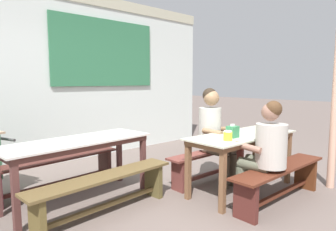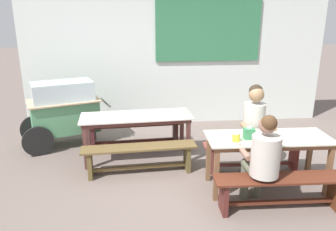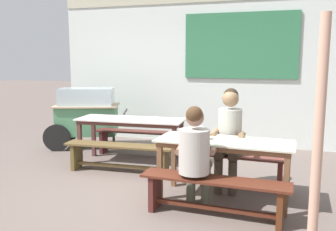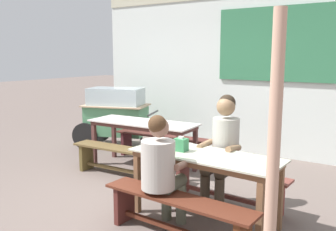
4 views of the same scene
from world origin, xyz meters
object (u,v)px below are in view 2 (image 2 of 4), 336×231
object	(u,v)px
person_right_near_table	(255,125)
dining_table_near	(268,143)
dining_table_far	(136,120)
tissue_box	(249,133)
bench_far_back	(135,131)
person_near_front	(263,156)
bench_far_front	(140,155)
condiment_jar	(236,137)
bench_near_front	(281,188)
bench_near_back	(253,153)
food_cart	(63,109)

from	to	relation	value
person_right_near_table	dining_table_near	bearing A→B (deg)	-88.35
dining_table_far	person_right_near_table	bearing A→B (deg)	-20.97
person_right_near_table	tissue_box	world-z (taller)	person_right_near_table
dining_table_far	bench_far_back	bearing A→B (deg)	93.61
person_near_front	tissue_box	world-z (taller)	person_near_front
bench_far_back	bench_far_front	xyz separation A→B (m)	(0.07, -1.05, 0.01)
bench_far_front	condiment_jar	world-z (taller)	condiment_jar
bench_far_back	tissue_box	xyz separation A→B (m)	(1.47, -1.68, 0.53)
bench_far_back	person_near_front	size ratio (longest dim) A/B	1.41
dining_table_far	person_right_near_table	world-z (taller)	person_right_near_table
bench_near_front	person_near_front	xyz separation A→B (m)	(-0.23, 0.07, 0.39)
condiment_jar	bench_far_front	bearing A→B (deg)	150.19
bench_near_back	condiment_jar	size ratio (longest dim) A/B	13.33
bench_near_front	dining_table_far	bearing A→B (deg)	135.99
dining_table_near	bench_far_front	size ratio (longest dim) A/B	0.97
tissue_box	food_cart	bearing A→B (deg)	144.72
bench_far_back	dining_table_far	bearing A→B (deg)	-86.39
person_right_near_table	person_near_front	xyz separation A→B (m)	(-0.23, -0.92, -0.06)
bench_far_front	dining_table_far	bearing A→B (deg)	93.61
bench_far_front	bench_near_front	bearing A→B (deg)	-33.84
condiment_jar	person_near_front	bearing A→B (deg)	-57.82
bench_far_back	person_near_front	bearing A→B (deg)	-54.40
dining_table_near	tissue_box	world-z (taller)	tissue_box
bench_near_back	bench_near_front	bearing A→B (deg)	-91.77
bench_near_front	food_cart	xyz separation A→B (m)	(-2.98, 2.41, 0.37)
person_near_front	tissue_box	bearing A→B (deg)	94.52
bench_near_front	person_near_front	distance (m)	0.46
dining_table_near	bench_far_front	world-z (taller)	dining_table_near
bench_near_back	tissue_box	world-z (taller)	tissue_box
dining_table_near	bench_near_back	distance (m)	0.64
dining_table_far	tissue_box	world-z (taller)	tissue_box
dining_table_far	dining_table_near	distance (m)	2.05
bench_far_front	tissue_box	size ratio (longest dim) A/B	10.37
bench_far_front	person_right_near_table	bearing A→B (deg)	-4.39
bench_far_back	person_near_front	distance (m)	2.61
bench_far_back	bench_near_front	world-z (taller)	same
bench_near_back	bench_far_back	bearing A→B (deg)	147.70
dining_table_far	bench_near_back	world-z (taller)	dining_table_far
dining_table_far	tissue_box	xyz separation A→B (m)	(1.44, -1.15, 0.15)
bench_far_back	bench_far_front	distance (m)	1.05
bench_near_front	person_right_near_table	distance (m)	1.09
bench_far_front	bench_near_front	distance (m)	2.01
bench_near_front	condiment_jar	world-z (taller)	condiment_jar
bench_far_front	person_near_front	size ratio (longest dim) A/B	1.39
tissue_box	bench_far_back	bearing A→B (deg)	131.21
bench_far_back	bench_near_front	distance (m)	2.77
dining_table_far	bench_near_front	bearing A→B (deg)	-44.01
dining_table_far	bench_far_back	world-z (taller)	dining_table_far
bench_near_back	food_cart	size ratio (longest dim) A/B	0.91
dining_table_far	bench_far_front	bearing A→B (deg)	-86.39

